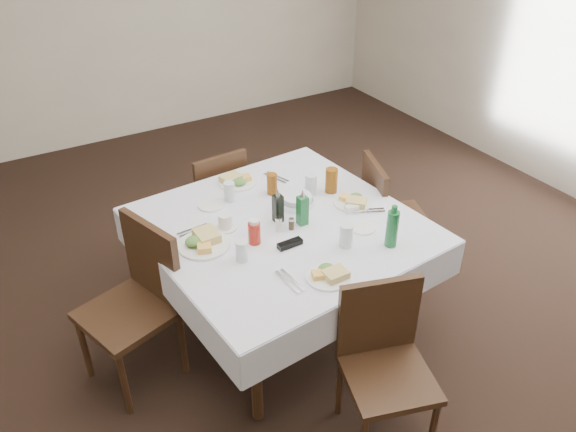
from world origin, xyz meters
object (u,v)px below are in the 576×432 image
(water_n, at_px, (229,192))
(green_bottle, at_px, (392,228))
(ketchup_bottle, at_px, (254,232))
(chair_north, at_px, (216,196))
(oil_cruet_green, at_px, (302,209))
(water_e, at_px, (311,184))
(chair_south, at_px, (383,354))
(oil_cruet_dark, at_px, (278,207))
(coffee_mug, at_px, (225,222))
(bread_basket, at_px, (297,200))
(dining_table, at_px, (282,234))
(chair_west, at_px, (139,294))
(water_w, at_px, (242,251))
(chair_east, at_px, (386,212))
(water_s, at_px, (346,236))

(water_n, relative_size, green_bottle, 0.50)
(ketchup_bottle, bearing_deg, chair_north, 78.42)
(oil_cruet_green, bearing_deg, green_bottle, -54.87)
(water_e, bearing_deg, chair_south, -104.45)
(chair_south, bearing_deg, oil_cruet_dark, 92.65)
(chair_south, relative_size, water_n, 7.04)
(coffee_mug, bearing_deg, ketchup_bottle, -70.31)
(oil_cruet_green, bearing_deg, bread_basket, 67.51)
(dining_table, distance_m, bread_basket, 0.25)
(bread_basket, height_order, coffee_mug, coffee_mug)
(chair_west, xyz_separation_m, water_w, (0.50, -0.27, 0.27))
(water_w, xyz_separation_m, oil_cruet_green, (0.46, 0.13, 0.04))
(chair_south, relative_size, water_e, 6.52)
(oil_cruet_green, relative_size, coffee_mug, 1.79)
(chair_west, height_order, water_e, chair_west)
(water_e, relative_size, bread_basket, 0.66)
(chair_west, bearing_deg, oil_cruet_dark, -2.62)
(water_e, xyz_separation_m, water_w, (-0.69, -0.40, -0.01))
(water_n, distance_m, oil_cruet_dark, 0.38)
(ketchup_bottle, xyz_separation_m, green_bottle, (0.63, -0.40, 0.04))
(water_e, bearing_deg, water_n, 158.39)
(dining_table, relative_size, oil_cruet_green, 6.99)
(water_w, bearing_deg, water_n, 70.23)
(water_e, height_order, coffee_mug, water_e)
(chair_east, distance_m, water_w, 1.31)
(chair_north, height_order, coffee_mug, coffee_mug)
(water_w, xyz_separation_m, green_bottle, (0.76, -0.30, 0.05))
(water_e, bearing_deg, chair_east, -11.54)
(chair_east, xyz_separation_m, chair_west, (-1.74, -0.02, 0.04))
(dining_table, height_order, chair_north, chair_north)
(chair_north, bearing_deg, coffee_mug, -109.53)
(oil_cruet_green, xyz_separation_m, green_bottle, (0.30, -0.43, 0.01))
(dining_table, height_order, oil_cruet_green, oil_cruet_green)
(water_s, xyz_separation_m, water_e, (0.14, 0.58, -0.00))
(chair_east, distance_m, green_bottle, 0.84)
(chair_south, bearing_deg, water_n, 98.01)
(chair_east, bearing_deg, green_bottle, -129.24)
(water_s, xyz_separation_m, ketchup_bottle, (-0.42, 0.28, 0.00))
(dining_table, bearing_deg, water_e, 31.57)
(ketchup_bottle, xyz_separation_m, coffee_mug, (-0.08, 0.21, -0.03))
(chair_north, xyz_separation_m, coffee_mug, (-0.28, -0.79, 0.32))
(bread_basket, relative_size, green_bottle, 0.81)
(green_bottle, bearing_deg, oil_cruet_green, 125.13)
(green_bottle, bearing_deg, chair_east, 50.76)
(bread_basket, xyz_separation_m, oil_cruet_dark, (-0.19, -0.10, 0.06))
(chair_west, xyz_separation_m, water_n, (0.72, 0.32, 0.28))
(green_bottle, bearing_deg, bread_basket, 109.69)
(water_e, xyz_separation_m, oil_cruet_dark, (-0.33, -0.17, 0.03))
(chair_south, distance_m, chair_east, 1.32)
(chair_east, height_order, chair_west, chair_west)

